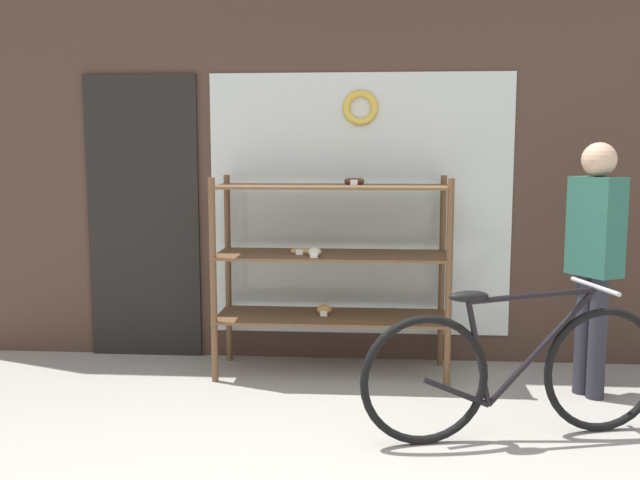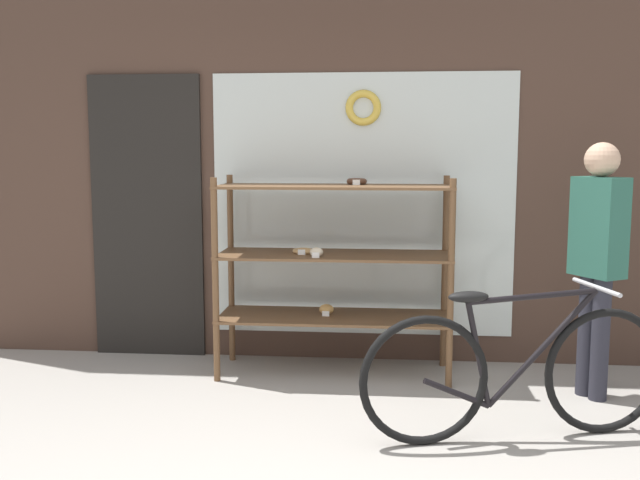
# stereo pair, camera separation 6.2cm
# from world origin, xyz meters

# --- Properties ---
(storefront_facade) EXTENTS (6.28, 0.13, 3.75)m
(storefront_facade) POSITION_xyz_m (-0.03, 2.54, 1.83)
(storefront_facade) COLOR #473328
(storefront_facade) RESTS_ON ground_plane
(display_case) EXTENTS (1.59, 0.53, 1.37)m
(display_case) POSITION_xyz_m (0.02, 2.14, 0.82)
(display_case) COLOR brown
(display_case) RESTS_ON ground_plane
(bicycle) EXTENTS (1.68, 0.57, 0.83)m
(bicycle) POSITION_xyz_m (1.07, 1.09, 0.37)
(bicycle) COLOR black
(bicycle) RESTS_ON ground_plane
(pedestrian) EXTENTS (0.32, 0.37, 1.60)m
(pedestrian) POSITION_xyz_m (1.67, 1.81, 0.94)
(pedestrian) COLOR #282833
(pedestrian) RESTS_ON ground_plane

